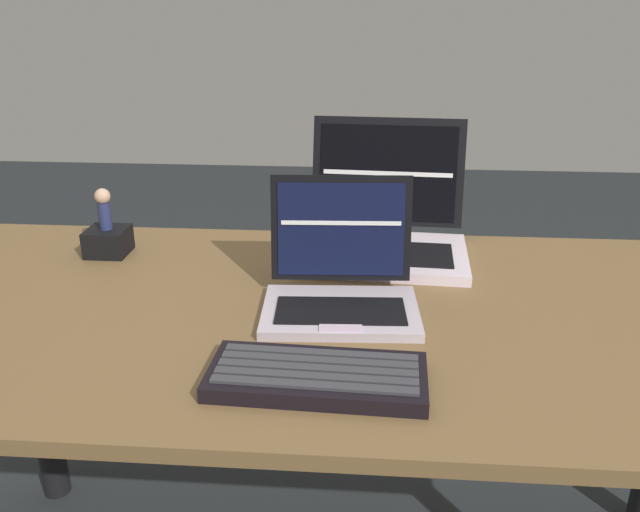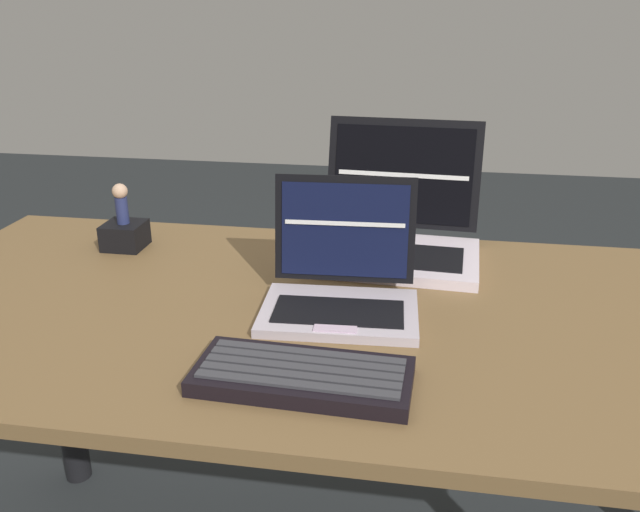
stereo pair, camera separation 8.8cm
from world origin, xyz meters
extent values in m
cube|color=brown|center=(0.00, 0.00, 0.72)|extent=(1.65, 0.79, 0.02)
cylinder|color=black|center=(-0.76, 0.33, 0.36)|extent=(0.07, 0.07, 0.71)
cube|color=#C0B4C0|center=(0.01, -0.03, 0.74)|extent=(0.27, 0.20, 0.02)
cube|color=black|center=(0.01, -0.04, 0.75)|extent=(0.22, 0.11, 0.00)
cube|color=silver|center=(0.02, -0.10, 0.75)|extent=(0.07, 0.03, 0.00)
cube|color=black|center=(0.01, 0.07, 0.86)|extent=(0.25, 0.05, 0.19)
cube|color=black|center=(0.01, 0.07, 0.86)|extent=(0.22, 0.04, 0.16)
cube|color=silver|center=(0.01, 0.07, 0.87)|extent=(0.21, 0.01, 0.01)
cube|color=silver|center=(0.08, 0.23, 0.75)|extent=(0.36, 0.26, 0.02)
cube|color=black|center=(0.08, 0.22, 0.76)|extent=(0.29, 0.15, 0.00)
cube|color=silver|center=(0.08, 0.14, 0.76)|extent=(0.09, 0.04, 0.00)
cube|color=black|center=(0.09, 0.38, 0.88)|extent=(0.33, 0.08, 0.23)
cube|color=black|center=(0.09, 0.37, 0.88)|extent=(0.30, 0.07, 0.20)
cube|color=silver|center=(0.09, 0.37, 0.88)|extent=(0.28, 0.02, 0.01)
cube|color=black|center=(-0.01, -0.24, 0.75)|extent=(0.31, 0.15, 0.02)
cube|color=#38383D|center=(-0.01, -0.28, 0.76)|extent=(0.28, 0.03, 0.00)
cube|color=#38383D|center=(-0.01, -0.26, 0.76)|extent=(0.28, 0.03, 0.00)
cube|color=#38383D|center=(-0.01, -0.24, 0.76)|extent=(0.28, 0.03, 0.00)
cube|color=#38383D|center=(-0.01, -0.22, 0.76)|extent=(0.28, 0.03, 0.00)
cube|color=#38383D|center=(-0.01, -0.20, 0.76)|extent=(0.28, 0.03, 0.00)
cube|color=black|center=(-0.49, 0.22, 0.76)|extent=(0.08, 0.08, 0.05)
cylinder|color=navy|center=(-0.49, 0.22, 0.82)|extent=(0.03, 0.03, 0.06)
sphere|color=tan|center=(-0.49, 0.22, 0.86)|extent=(0.03, 0.03, 0.03)
camera|label=1|loc=(0.05, -1.02, 1.24)|focal=36.78mm
camera|label=2|loc=(0.14, -1.01, 1.24)|focal=36.78mm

